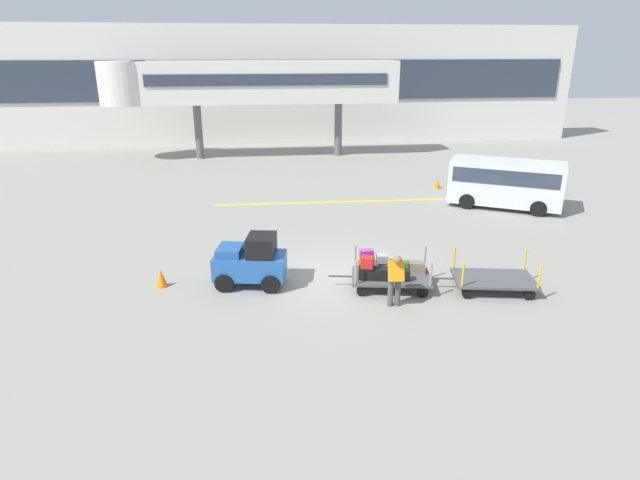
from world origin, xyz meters
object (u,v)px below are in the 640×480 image
baggage_tug (251,262)px  safety_cone_near (437,183)px  baggage_cart_middle (493,279)px  shuttle_van (506,180)px  baggage_handler (395,278)px  baggage_cart_lead (387,271)px  safety_cone_far (161,278)px

baggage_tug → safety_cone_near: bearing=48.5°
baggage_tug → baggage_cart_middle: bearing=-10.4°
baggage_cart_middle → safety_cone_near: 12.29m
shuttle_van → baggage_handler: bearing=-129.6°
baggage_cart_lead → safety_cone_far: 6.73m
baggage_tug → baggage_handler: bearing=-26.7°
baggage_cart_middle → shuttle_van: bearing=62.8°
baggage_tug → safety_cone_near: 14.36m
baggage_tug → safety_cone_near: baggage_tug is taller
safety_cone_near → safety_cone_far: same height
baggage_cart_middle → safety_cone_near: baggage_cart_middle is taller
baggage_cart_lead → safety_cone_near: size_ratio=5.60×
safety_cone_near → shuttle_van: bearing=-64.1°
baggage_cart_lead → baggage_cart_middle: 3.12m
baggage_cart_lead → baggage_cart_middle: same height
baggage_cart_lead → baggage_handler: 1.30m
baggage_cart_lead → baggage_handler: (-0.09, -1.25, 0.34)m
baggage_cart_middle → safety_cone_near: (2.47, 12.04, -0.07)m
baggage_tug → safety_cone_far: baggage_tug is taller
baggage_cart_lead → shuttle_van: shuttle_van is taller
baggage_cart_lead → safety_cone_far: baggage_cart_lead is taller
safety_cone_far → safety_cone_near: bearing=40.8°
baggage_handler → safety_cone_far: bearing=161.7°
baggage_cart_middle → shuttle_van: (4.28, 8.31, 0.89)m
safety_cone_near → safety_cone_far: size_ratio=1.00×
baggage_cart_middle → baggage_handler: (-3.15, -0.67, 0.52)m
safety_cone_far → baggage_handler: bearing=-18.3°
baggage_tug → safety_cone_near: (9.51, 10.75, -0.48)m
baggage_tug → shuttle_van: shuttle_van is taller
baggage_tug → baggage_cart_lead: size_ratio=0.73×
baggage_handler → baggage_cart_middle: bearing=11.9°
baggage_cart_middle → baggage_cart_lead: bearing=169.1°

